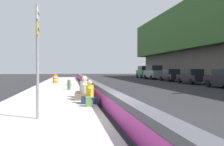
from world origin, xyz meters
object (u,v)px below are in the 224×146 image
object	(u,v)px
parked_car_far	(154,72)
backpack	(89,102)
parked_car_midline	(171,75)
fire_hydrant	(69,84)
seated_person_rear	(83,91)
parked_car_fourth	(192,76)
route_sign_post	(38,53)
parked_car_farther	(144,72)
seated_person_middle	(85,92)
construction_barrel	(55,79)
seated_person_foreground	(90,96)

from	to	relation	value
parked_car_far	backpack	bearing A→B (deg)	155.46
parked_car_far	parked_car_midline	bearing A→B (deg)	-178.44
parked_car_midline	fire_hydrant	bearing A→B (deg)	133.65
seated_person_rear	parked_car_fourth	world-z (taller)	parked_car_fourth
backpack	route_sign_post	bearing A→B (deg)	141.79
parked_car_midline	parked_car_farther	xyz separation A→B (m)	(12.26, 0.04, 0.32)
seated_person_middle	construction_barrel	size ratio (longest dim) A/B	1.28
backpack	parked_car_farther	world-z (taller)	parked_car_farther
fire_hydrant	parked_car_midline	size ratio (longest dim) A/B	0.19
parked_car_fourth	route_sign_post	bearing A→B (deg)	140.40
seated_person_foreground	parked_car_midline	xyz separation A→B (m)	(20.86, -12.99, 0.39)
route_sign_post	seated_person_middle	bearing A→B (deg)	-21.28
parked_car_fourth	parked_car_midline	distance (m)	6.10
seated_person_rear	parked_car_fourth	xyz separation A→B (m)	(12.29, -13.06, 0.35)
route_sign_post	seated_person_rear	size ratio (longest dim) A/B	3.03
backpack	parked_car_midline	xyz separation A→B (m)	(21.73, -13.09, 0.53)
parked_car_midline	route_sign_post	bearing A→B (deg)	148.21
seated_person_foreground	backpack	xyz separation A→B (m)	(-0.87, 0.11, -0.14)
fire_hydrant	seated_person_foreground	bearing A→B (deg)	-172.98
parked_car_far	construction_barrel	bearing A→B (deg)	123.61
backpack	parked_car_far	world-z (taller)	parked_car_far
backpack	parked_car_far	size ratio (longest dim) A/B	0.08
seated_person_middle	parked_car_fourth	xyz separation A→B (m)	(13.42, -13.06, 0.34)
seated_person_rear	parked_car_far	bearing A→B (deg)	-27.42
route_sign_post	parked_car_fourth	distance (m)	23.26
parked_car_fourth	parked_car_farther	world-z (taller)	parked_car_farther
seated_person_rear	parked_car_midline	distance (m)	22.59
seated_person_foreground	seated_person_rear	size ratio (longest dim) A/B	0.90
parked_car_fourth	seated_person_middle	bearing A→B (deg)	135.78
parked_car_midline	backpack	bearing A→B (deg)	148.93
seated_person_foreground	seated_person_rear	world-z (taller)	seated_person_rear
parked_car_far	parked_car_farther	world-z (taller)	same
seated_person_middle	construction_barrel	distance (m)	16.08
route_sign_post	seated_person_foreground	xyz separation A→B (m)	(3.13, -1.88, -1.74)
route_sign_post	parked_car_farther	xyz separation A→B (m)	(36.25, -14.83, -1.03)
construction_barrel	parked_car_fourth	size ratio (longest dim) A/B	0.21
parked_car_fourth	parked_car_farther	bearing A→B (deg)	-0.09
seated_person_foreground	parked_car_farther	distance (m)	35.57
seated_person_middle	backpack	bearing A→B (deg)	-179.06
route_sign_post	backpack	xyz separation A→B (m)	(2.26, -1.78, -1.88)
backpack	construction_barrel	size ratio (longest dim) A/B	0.42
construction_barrel	route_sign_post	bearing A→B (deg)	-178.25
route_sign_post	seated_person_foreground	size ratio (longest dim) A/B	3.37
route_sign_post	parked_car_midline	size ratio (longest dim) A/B	0.79
route_sign_post	construction_barrel	world-z (taller)	route_sign_post
seated_person_middle	backpack	xyz separation A→B (m)	(-2.21, -0.04, -0.19)
route_sign_post	parked_car_far	distance (m)	33.91
construction_barrel	parked_car_far	world-z (taller)	parked_car_far
seated_person_foreground	parked_car_far	bearing A→B (deg)	-25.04
seated_person_middle	parked_car_fourth	bearing A→B (deg)	-44.22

